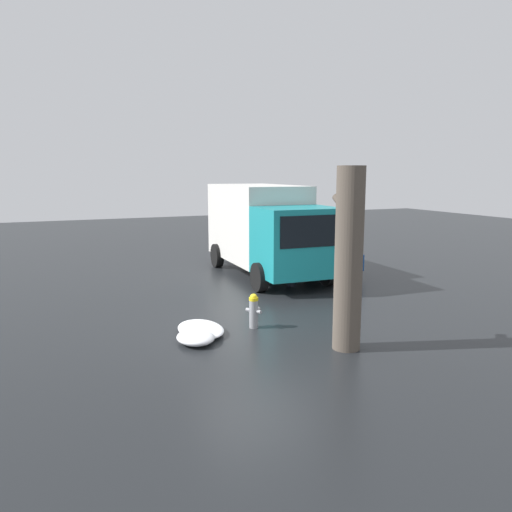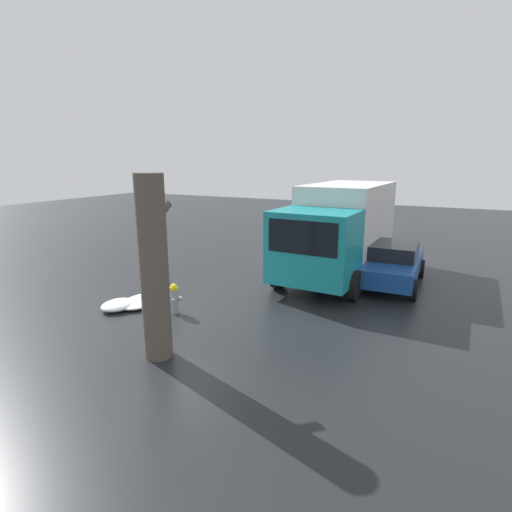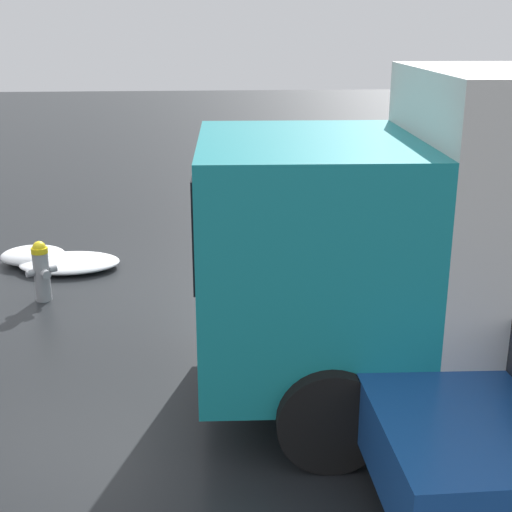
% 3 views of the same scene
% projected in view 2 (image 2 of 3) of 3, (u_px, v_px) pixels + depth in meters
% --- Properties ---
extents(ground_plane, '(60.00, 60.00, 0.00)m').
position_uv_depth(ground_plane, '(175.00, 313.00, 10.65)').
color(ground_plane, black).
extents(fire_hydrant, '(0.39, 0.35, 0.82)m').
position_uv_depth(fire_hydrant, '(174.00, 298.00, 10.55)').
color(fire_hydrant, gray).
rests_on(fire_hydrant, ground_plane).
extents(tree_trunk, '(0.87, 0.57, 3.75)m').
position_uv_depth(tree_trunk, '(154.00, 268.00, 7.90)').
color(tree_trunk, brown).
rests_on(tree_trunk, ground_plane).
extents(delivery_truck, '(6.67, 2.86, 3.16)m').
position_uv_depth(delivery_truck, '(340.00, 228.00, 13.80)').
color(delivery_truck, teal).
rests_on(delivery_truck, ground_plane).
extents(pedestrian, '(0.38, 0.38, 1.73)m').
position_uv_depth(pedestrian, '(319.00, 262.00, 12.22)').
color(pedestrian, '#23232D').
rests_on(pedestrian, ground_plane).
extents(parked_car, '(3.94, 1.95, 1.32)m').
position_uv_depth(parked_car, '(391.00, 263.00, 13.08)').
color(parked_car, '#194793').
rests_on(parked_car, ground_plane).
extents(snow_pile_by_hydrant, '(0.97, 0.80, 0.25)m').
position_uv_depth(snow_pile_by_hydrant, '(118.00, 305.00, 10.90)').
color(snow_pile_by_hydrant, white).
rests_on(snow_pile_by_hydrant, ground_plane).
extents(snow_pile_curbside, '(1.49, 1.00, 0.19)m').
position_uv_depth(snow_pile_curbside, '(142.00, 301.00, 11.30)').
color(snow_pile_curbside, white).
rests_on(snow_pile_curbside, ground_plane).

